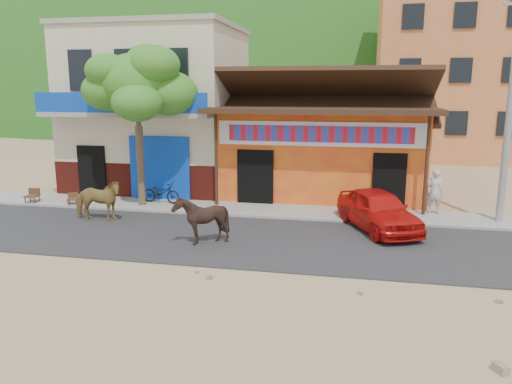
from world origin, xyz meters
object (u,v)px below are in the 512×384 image
cafe_chair_left (72,194)px  cafe_chair_right (31,190)px  cow_dark (201,219)px  red_car (378,210)px  cow_tan (98,200)px  pedestrian (435,191)px  scooter (161,193)px  utility_pole (511,100)px  tree (139,126)px

cafe_chair_left → cafe_chair_right: bearing=157.8°
cow_dark → red_car: 5.71m
cafe_chair_left → cafe_chair_right: cafe_chair_right is taller
cafe_chair_left → red_car: bearing=-26.9°
cow_tan → cafe_chair_left: bearing=41.4°
pedestrian → cafe_chair_left: 13.50m
cow_dark → scooter: cow_dark is taller
utility_pole → cafe_chair_right: 17.57m
red_car → pedestrian: pedestrian is taller
scooter → cow_dark: bearing=-139.4°
pedestrian → cafe_chair_left: size_ratio=1.96×
cow_tan → cafe_chair_right: 4.17m
utility_pole → cow_dark: size_ratio=5.44×
red_car → pedestrian: (2.02, 2.32, 0.22)m
cow_tan → red_car: bearing=-93.6°
utility_pole → pedestrian: utility_pole is taller
scooter → cafe_chair_left: 3.38m
utility_pole → cafe_chair_right: (-17.20, -0.70, -3.50)m
red_car → cow_dark: bearing=-178.1°
utility_pole → cow_dark: 10.60m
utility_pole → cafe_chair_right: size_ratio=8.06×
tree → red_car: tree is taller
tree → cow_dark: 5.89m
cow_tan → pedestrian: size_ratio=1.06×
tree → utility_pole: size_ratio=0.75×
cow_dark → pedestrian: 8.63m
red_car → cafe_chair_right: bearing=151.2°
utility_pole → red_car: size_ratio=2.09×
tree → pedestrian: 11.03m
tree → red_car: bearing=-9.2°
utility_pole → cow_tan: size_ratio=4.74×
cow_dark → cafe_chair_left: 7.21m
cafe_chair_left → utility_pole: bearing=-19.6°
cafe_chair_right → scooter: bearing=4.5°
utility_pole → cafe_chair_left: (-15.45, -0.70, -3.60)m
tree → scooter: 2.70m
cafe_chair_left → tree: bearing=-11.6°
utility_pole → pedestrian: 3.86m
tree → cafe_chair_right: bearing=-173.5°
cow_dark → pedestrian: size_ratio=0.93×
red_car → cafe_chair_left: red_car is taller
utility_pole → cow_dark: bearing=-155.4°
pedestrian → cow_tan: bearing=23.6°
tree → cafe_chair_left: tree is taller
red_car → cafe_chair_left: (-11.40, 0.92, -0.17)m
cow_tan → cafe_chair_right: cow_tan is taller
red_car → cafe_chair_left: 11.44m
tree → cafe_chair_left: size_ratio=7.41×
cow_tan → scooter: 2.92m
utility_pole → pedestrian: (-2.03, 0.70, -3.21)m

